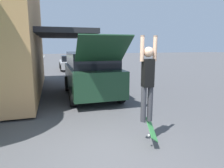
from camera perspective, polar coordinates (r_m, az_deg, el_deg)
name	(u,v)px	position (r m, az deg, el deg)	size (l,w,h in m)	color
ground_plane	(109,154)	(4.58, -0.93, -19.37)	(120.00, 120.00, 0.00)	#49494C
suv_parked	(91,73)	(9.22, -6.15, 3.21)	(2.18, 5.29, 2.66)	#193823
car_down_street	(70,63)	(20.25, -11.92, 5.97)	(1.99, 4.38, 1.39)	#B7B7BC
skateboarder	(148,78)	(4.71, 10.16, 1.66)	(0.41, 0.23, 2.02)	#38383D
skateboard	(151,129)	(4.93, 11.06, -12.49)	(0.35, 0.72, 0.38)	#337F3D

